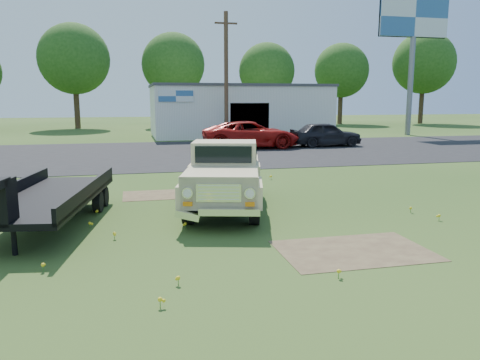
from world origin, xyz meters
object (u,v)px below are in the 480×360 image
Objects in this scene: red_pickup at (251,135)px; flatbed_trailer at (49,193)px; billboard at (413,30)px; vintage_pickup_truck at (225,175)px; dark_sedan at (325,134)px.

flatbed_trailer is at bearing 152.98° from red_pickup.
billboard is 2.12× the size of vintage_pickup_truck.
flatbed_trailer is (-4.42, -0.68, -0.15)m from vintage_pickup_truck.
vintage_pickup_truck is 0.88× the size of red_pickup.
dark_sedan is at bearing -87.68° from red_pickup.
billboard reaches higher than vintage_pickup_truck.
billboard is 2.44× the size of dark_sedan.
vintage_pickup_truck reaches higher than flatbed_trailer.
flatbed_trailer is 21.41m from dark_sedan.
red_pickup is 1.31× the size of dark_sedan.
billboard reaches higher than flatbed_trailer.
vintage_pickup_truck is 18.22m from dark_sedan.
flatbed_trailer is 0.99× the size of red_pickup.
vintage_pickup_truck reaches higher than dark_sedan.
vintage_pickup_truck is at bearing -131.58° from billboard.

